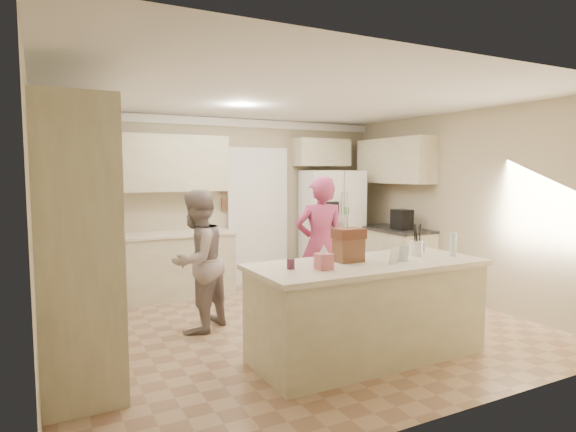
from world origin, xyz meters
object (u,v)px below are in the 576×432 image
teen_girl (320,246)px  refrigerator (331,226)px  island_base (367,312)px  tissue_box (324,261)px  coffee_maker (402,219)px  dollhouse_body (349,250)px  utensil_crock (416,248)px  teen_boy (197,261)px

teen_girl → refrigerator: bearing=-110.0°
island_base → tissue_box: bearing=-169.7°
coffee_maker → island_base: bearing=-137.2°
tissue_box → dollhouse_body: size_ratio=0.54×
utensil_crock → teen_girl: (-0.31, 1.37, -0.14)m
coffee_maker → tissue_box: 3.28m
refrigerator → tissue_box: 3.63m
refrigerator → dollhouse_body: (-1.61, -2.82, 0.14)m
dollhouse_body → teen_boy: 1.77m
dollhouse_body → coffee_maker: bearing=39.3°
dollhouse_body → teen_girl: 1.42m
tissue_box → teen_boy: 1.74m
coffee_maker → teen_boy: (-3.27, -0.40, -0.28)m
utensil_crock → dollhouse_body: size_ratio=0.58×
teen_boy → teen_girl: bearing=139.0°
teen_girl → utensil_crock: bearing=119.9°
refrigerator → tissue_box: refrigerator is taller
island_base → dollhouse_body: size_ratio=8.46×
coffee_maker → teen_girl: bearing=-164.3°
refrigerator → dollhouse_body: refrigerator is taller
teen_boy → tissue_box: bearing=74.5°
refrigerator → utensil_crock: (-0.81, -2.87, 0.10)m
teen_girl → teen_boy: bearing=14.0°
tissue_box → teen_girl: bearing=59.8°
tissue_box → teen_boy: size_ratio=0.09×
coffee_maker → utensil_crock: 2.32m
teen_boy → teen_girl: (1.55, -0.08, 0.07)m
island_base → teen_girl: bearing=76.7°
island_base → utensil_crock: 0.86m
utensil_crock → teen_boy: size_ratio=0.09×
refrigerator → tissue_box: bearing=-114.8°
refrigerator → teen_girl: size_ratio=1.04×
refrigerator → teen_girl: 1.87m
island_base → utensil_crock: bearing=4.4°
utensil_crock → refrigerator: bearing=74.2°
tissue_box → dollhouse_body: dollhouse_body is taller
teen_boy → island_base: bearing=91.0°
utensil_crock → teen_girl: 1.41m
utensil_crock → tissue_box: utensil_crock is taller
island_base → tissue_box: size_ratio=15.71×
coffee_maker → tissue_box: bearing=-142.4°
utensil_crock → island_base: bearing=-175.6°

